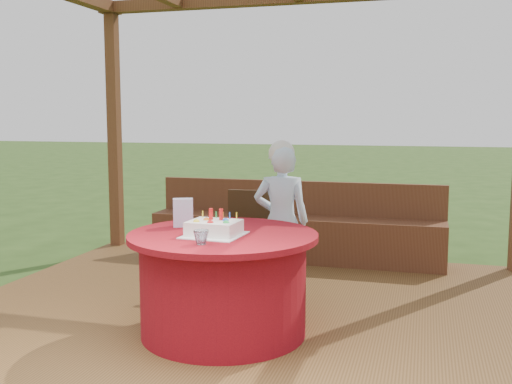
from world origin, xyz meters
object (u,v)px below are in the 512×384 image
at_px(table, 223,283).
at_px(drinking_glass, 201,237).
at_px(elderly_woman, 281,218).
at_px(birthday_cake, 214,228).
at_px(chair, 248,236).
at_px(gift_bag, 183,213).
at_px(bench, 295,234).

distance_m(table, drinking_glass, 0.54).
distance_m(elderly_woman, birthday_cake, 1.09).
distance_m(table, chair, 1.09).
distance_m(elderly_woman, drinking_glass, 1.36).
height_order(elderly_woman, gift_bag, elderly_woman).
xyz_separation_m(gift_bag, drinking_glass, (0.34, -0.54, -0.05)).
distance_m(birthday_cake, gift_bag, 0.41).
height_order(gift_bag, drinking_glass, gift_bag).
relative_size(bench, birthday_cake, 7.70).
relative_size(birthday_cake, drinking_glass, 4.09).
bearing_deg(drinking_glass, elderly_woman, 82.40).
bearing_deg(chair, elderly_woman, -18.57).
height_order(bench, table, bench).
relative_size(elderly_woman, gift_bag, 6.45).
xyz_separation_m(table, chair, (-0.15, 1.07, 0.10)).
distance_m(bench, elderly_woman, 1.31).
bearing_deg(elderly_woman, gift_bag, -122.87).
xyz_separation_m(chair, gift_bag, (-0.21, -0.91, 0.34)).
xyz_separation_m(chair, drinking_glass, (0.14, -1.45, 0.28)).
bearing_deg(table, chair, 97.72).
distance_m(bench, drinking_glass, 2.63).
distance_m(gift_bag, drinking_glass, 0.64).
xyz_separation_m(bench, table, (-0.02, -2.21, 0.09)).
height_order(table, birthday_cake, birthday_cake).
bearing_deg(elderly_woman, table, -99.92).
relative_size(chair, drinking_glass, 8.81).
height_order(birthday_cake, gift_bag, gift_bag).
height_order(bench, birthday_cake, birthday_cake).
bearing_deg(chair, drinking_glass, -84.66).
xyz_separation_m(elderly_woman, drinking_glass, (-0.18, -1.35, 0.09)).
height_order(elderly_woman, drinking_glass, elderly_woman).
height_order(table, chair, chair).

